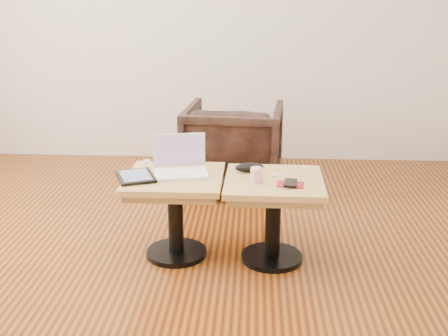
# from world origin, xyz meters

# --- Properties ---
(room_shell) EXTENTS (4.52, 4.52, 2.71)m
(room_shell) POSITION_xyz_m (0.00, 0.00, 1.35)
(room_shell) COLOR #441B09
(room_shell) RESTS_ON ground
(side_table_left) EXTENTS (0.54, 0.54, 0.49)m
(side_table_left) POSITION_xyz_m (0.00, 0.25, 0.37)
(side_table_left) COLOR black
(side_table_left) RESTS_ON ground
(side_table_right) EXTENTS (0.55, 0.55, 0.49)m
(side_table_right) POSITION_xyz_m (0.56, 0.22, 0.37)
(side_table_right) COLOR black
(side_table_right) RESTS_ON ground
(laptop) EXTENTS (0.34, 0.29, 0.21)m
(laptop) POSITION_xyz_m (0.03, 0.30, 0.53)
(laptop) COLOR white
(laptop) RESTS_ON side_table_left
(tablet) EXTENTS (0.27, 0.30, 0.02)m
(tablet) POSITION_xyz_m (-0.21, 0.20, 0.50)
(tablet) COLOR black
(tablet) RESTS_ON side_table_left
(charging_adapter) EXTENTS (0.04, 0.04, 0.02)m
(charging_adapter) POSITION_xyz_m (-0.19, 0.47, 0.50)
(charging_adapter) COLOR white
(charging_adapter) RESTS_ON side_table_left
(glasses_case) EXTENTS (0.18, 0.11, 0.05)m
(glasses_case) POSITION_xyz_m (0.42, 0.35, 0.52)
(glasses_case) COLOR black
(glasses_case) RESTS_ON side_table_right
(striped_cup) EXTENTS (0.06, 0.06, 0.08)m
(striped_cup) POSITION_xyz_m (0.46, 0.17, 0.53)
(striped_cup) COLOR pink
(striped_cup) RESTS_ON side_table_right
(earbuds_tangle) EXTENTS (0.08, 0.05, 0.02)m
(earbuds_tangle) POSITION_xyz_m (0.58, 0.28, 0.50)
(earbuds_tangle) COLOR white
(earbuds_tangle) RESTS_ON side_table_right
(phone_on_sleeve) EXTENTS (0.15, 0.13, 0.02)m
(phone_on_sleeve) POSITION_xyz_m (0.64, 0.13, 0.50)
(phone_on_sleeve) COLOR maroon
(phone_on_sleeve) RESTS_ON side_table_right
(armchair) EXTENTS (0.77, 0.79, 0.67)m
(armchair) POSITION_xyz_m (0.29, 1.43, 0.33)
(armchair) COLOR black
(armchair) RESTS_ON ground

